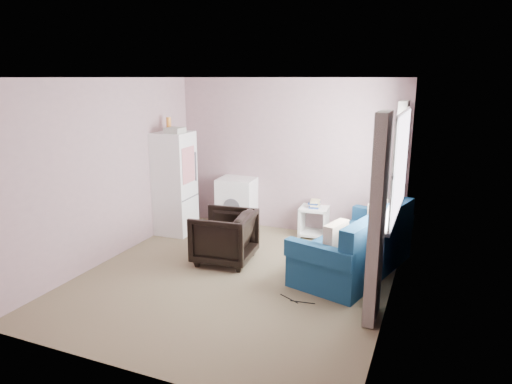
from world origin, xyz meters
TOP-DOWN VIEW (x-y plane):
  - room at (0.02, 0.01)m, footprint 3.84×4.24m
  - armchair at (-0.36, 0.44)m, footprint 0.79×0.84m
  - fridge at (-1.65, 1.24)m, footprint 0.60×0.59m
  - washing_machine at (-0.81, 1.89)m, footprint 0.65×0.65m
  - side_table at (0.52, 1.92)m, footprint 0.47×0.47m
  - sofa at (1.42, 0.78)m, footprint 1.38×2.12m
  - window_dressing at (1.78, 0.70)m, footprint 0.17×2.62m
  - floor_cables at (0.92, -0.31)m, footprint 0.44×0.15m

SIDE VIEW (x-z plane):
  - floor_cables at x=0.92m, z-range 0.00..0.01m
  - side_table at x=0.52m, z-range -0.02..0.58m
  - sofa at x=1.42m, z-range -0.12..0.76m
  - armchair at x=-0.36m, z-range 0.00..0.79m
  - washing_machine at x=-0.81m, z-range 0.02..0.88m
  - fridge at x=-1.65m, z-range -0.10..1.79m
  - window_dressing at x=1.78m, z-range 0.02..2.20m
  - room at x=0.02m, z-range -0.02..2.52m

